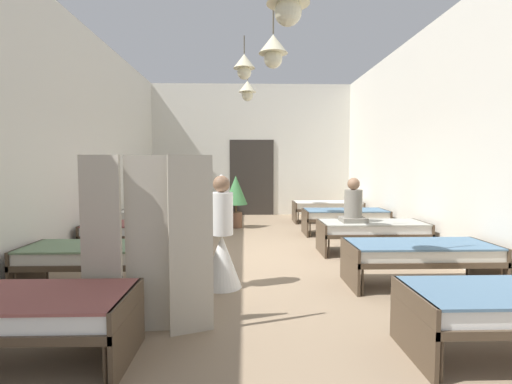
% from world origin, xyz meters
% --- Properties ---
extents(ground_plane, '(6.89, 11.35, 0.10)m').
position_xyz_m(ground_plane, '(0.00, 0.00, -0.05)').
color(ground_plane, '#8C755B').
extents(room_shell, '(6.69, 10.95, 4.16)m').
position_xyz_m(room_shell, '(0.00, 1.32, 2.09)').
color(room_shell, silver).
rests_on(room_shell, ground).
extents(bed_left_row_0, '(1.90, 0.84, 0.57)m').
position_xyz_m(bed_left_row_0, '(-2.10, -3.74, 0.44)').
color(bed_left_row_0, '#473828').
rests_on(bed_left_row_0, ground).
extents(bed_left_row_1, '(1.90, 0.84, 0.57)m').
position_xyz_m(bed_left_row_1, '(-2.10, -1.87, 0.44)').
color(bed_left_row_1, '#473828').
rests_on(bed_left_row_1, ground).
extents(bed_right_row_1, '(1.90, 0.84, 0.57)m').
position_xyz_m(bed_right_row_1, '(2.10, -1.87, 0.44)').
color(bed_right_row_1, '#473828').
rests_on(bed_right_row_1, ground).
extents(bed_left_row_2, '(1.90, 0.84, 0.57)m').
position_xyz_m(bed_left_row_2, '(-2.10, 0.00, 0.44)').
color(bed_left_row_2, '#473828').
rests_on(bed_left_row_2, ground).
extents(bed_right_row_2, '(1.90, 0.84, 0.57)m').
position_xyz_m(bed_right_row_2, '(2.10, 0.00, 0.44)').
color(bed_right_row_2, '#473828').
rests_on(bed_right_row_2, ground).
extents(bed_left_row_3, '(1.90, 0.84, 0.57)m').
position_xyz_m(bed_left_row_3, '(-2.10, 1.87, 0.44)').
color(bed_left_row_3, '#473828').
rests_on(bed_left_row_3, ground).
extents(bed_right_row_3, '(1.90, 0.84, 0.57)m').
position_xyz_m(bed_right_row_3, '(2.10, 1.87, 0.44)').
color(bed_right_row_3, '#473828').
rests_on(bed_right_row_3, ground).
extents(bed_left_row_4, '(1.90, 0.84, 0.57)m').
position_xyz_m(bed_left_row_4, '(-2.10, 3.74, 0.44)').
color(bed_left_row_4, '#473828').
rests_on(bed_left_row_4, ground).
extents(bed_right_row_4, '(1.90, 0.84, 0.57)m').
position_xyz_m(bed_right_row_4, '(2.10, 3.74, 0.44)').
color(bed_right_row_4, '#473828').
rests_on(bed_right_row_4, ground).
extents(nurse_near_aisle, '(0.52, 0.52, 1.49)m').
position_xyz_m(nurse_near_aisle, '(-0.52, -1.86, 0.53)').
color(nurse_near_aisle, white).
rests_on(nurse_near_aisle, ground).
extents(patient_seated_primary, '(0.44, 0.44, 0.80)m').
position_xyz_m(patient_seated_primary, '(-1.75, 0.04, 0.87)').
color(patient_seated_primary, '#515B70').
rests_on(patient_seated_primary, bed_left_row_2).
extents(patient_seated_secondary, '(0.44, 0.44, 0.80)m').
position_xyz_m(patient_seated_secondary, '(1.75, 0.01, 0.87)').
color(patient_seated_secondary, slate).
rests_on(patient_seated_secondary, bed_right_row_2).
extents(potted_plant, '(0.59, 0.59, 1.33)m').
position_xyz_m(potted_plant, '(-0.45, 2.87, 0.86)').
color(potted_plant, brown).
rests_on(potted_plant, ground).
extents(privacy_screen, '(1.25, 0.17, 1.70)m').
position_xyz_m(privacy_screen, '(-1.15, -3.19, 0.85)').
color(privacy_screen, '#BCB29E').
rests_on(privacy_screen, ground).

